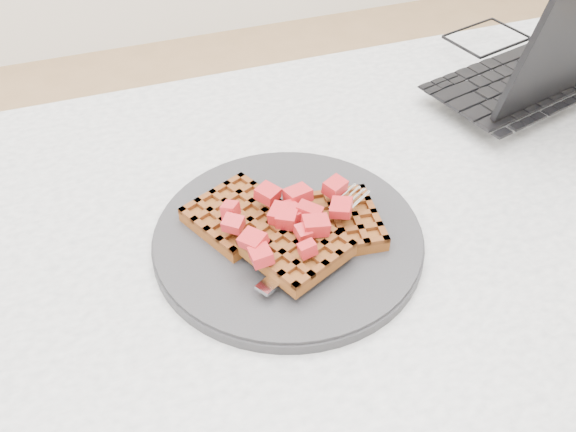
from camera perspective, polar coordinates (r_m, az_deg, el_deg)
The scene contains 6 objects.
table at distance 0.77m, azimuth 3.67°, elevation -9.25°, with size 1.20×0.80×0.75m.
plate at distance 0.68m, azimuth 0.00°, elevation -1.97°, with size 0.29×0.29×0.02m, color #252528.
waffles at distance 0.67m, azimuth 0.12°, elevation -1.01°, with size 0.20×0.19×0.03m.
strawberry_pile at distance 0.65m, azimuth 0.00°, elevation 0.90°, with size 0.15×0.15×0.02m, color #97040C, non-canonical shape.
fork at distance 0.66m, azimuth 3.03°, elevation -2.00°, with size 0.02×0.18×0.02m, color silver, non-canonical shape.
laptop at distance 1.01m, azimuth 21.11°, elevation 13.27°, with size 0.42×0.35×0.25m.
Camera 1 is at (-0.20, -0.43, 1.24)m, focal length 40.00 mm.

